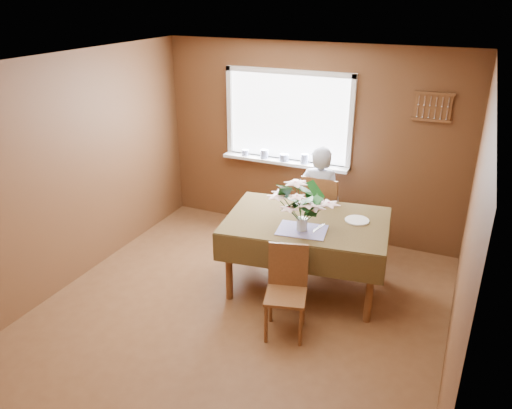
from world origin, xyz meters
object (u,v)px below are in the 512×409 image
at_px(chair_far, 321,213).
at_px(flower_bouquet, 303,203).
at_px(dining_table, 307,228).
at_px(chair_near, 287,286).
at_px(seated_woman, 319,202).

height_order(chair_far, flower_bouquet, flower_bouquet).
bearing_deg(dining_table, chair_far, 88.05).
xyz_separation_m(chair_near, flower_bouquet, (-0.04, 0.52, 0.64)).
distance_m(chair_near, flower_bouquet, 0.83).
height_order(dining_table, chair_near, chair_near).
bearing_deg(seated_woman, chair_near, 92.52).
bearing_deg(chair_far, flower_bouquet, 97.33).
bearing_deg(flower_bouquet, chair_near, -85.11).
height_order(chair_far, chair_near, chair_far).
distance_m(dining_table, chair_near, 0.83).
xyz_separation_m(dining_table, chair_far, (-0.08, 0.79, -0.16)).
xyz_separation_m(chair_near, seated_woman, (-0.19, 1.57, 0.22)).
height_order(dining_table, chair_far, chair_far).
xyz_separation_m(chair_far, chair_near, (0.16, -1.58, -0.08)).
bearing_deg(dining_table, seated_woman, 90.00).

